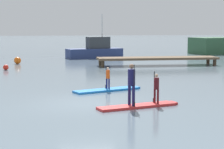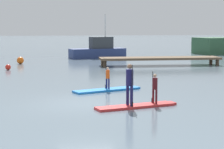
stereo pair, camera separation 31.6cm
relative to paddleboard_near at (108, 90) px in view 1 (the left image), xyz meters
The scene contains 10 objects.
ground_plane 3.36m from the paddleboard_near, 112.83° to the right, with size 240.00×240.00×0.00m, color slate.
paddleboard_near is the anchor object (origin of this frame).
paddler_child_solo 0.66m from the paddleboard_near, 70.21° to the left, with size 0.25×0.37×1.15m.
paddleboard_far 4.44m from the paddleboard_near, 82.14° to the right, with size 3.47×1.57×0.10m.
paddler_adult 4.62m from the paddleboard_near, 86.17° to the right, with size 0.36×0.50×1.65m.
paddler_child_front 4.44m from the paddleboard_near, 71.38° to the right, with size 0.26×0.40×1.29m.
fishing_boat_green_midground 21.46m from the paddleboard_near, 85.08° to the left, with size 5.88×3.08×4.39m.
floating_dock 13.96m from the paddleboard_near, 64.75° to the left, with size 9.86×2.02×0.69m.
mooring_buoy_near 16.63m from the paddleboard_near, 109.21° to the left, with size 0.60×0.60×0.60m, color orange.
mooring_buoy_mid 12.39m from the paddleboard_near, 118.93° to the left, with size 0.41×0.41×0.41m, color red.
Camera 1 is at (-1.67, -17.43, 3.25)m, focal length 67.13 mm.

